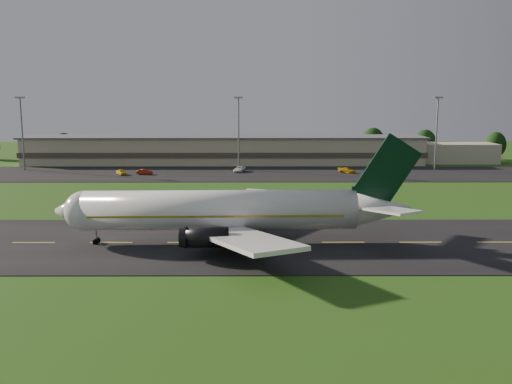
{
  "coord_description": "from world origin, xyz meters",
  "views": [
    {
      "loc": [
        9.32,
        -78.51,
        20.73
      ],
      "look_at": [
        9.6,
        8.0,
        6.0
      ],
      "focal_mm": 40.0,
      "sensor_mm": 36.0,
      "label": 1
    }
  ],
  "objects_px": {
    "light_mast_centre": "(239,124)",
    "service_vehicle_d": "(347,170)",
    "terminal": "(245,150)",
    "airliner": "(226,211)",
    "light_mast_east": "(437,124)",
    "service_vehicle_b": "(144,172)",
    "service_vehicle_a": "(121,172)",
    "service_vehicle_c": "(239,169)",
    "light_mast_west": "(22,124)"
  },
  "relations": [
    {
      "from": "light_mast_centre",
      "to": "service_vehicle_c",
      "type": "bearing_deg",
      "value": -86.07
    },
    {
      "from": "light_mast_west",
      "to": "service_vehicle_a",
      "type": "relative_size",
      "value": 4.89
    },
    {
      "from": "light_mast_east",
      "to": "airliner",
      "type": "bearing_deg",
      "value": -124.31
    },
    {
      "from": "service_vehicle_a",
      "to": "service_vehicle_b",
      "type": "height_order",
      "value": "service_vehicle_a"
    },
    {
      "from": "airliner",
      "to": "light_mast_west",
      "type": "xyz_separation_m",
      "value": [
        -60.42,
        79.98,
        8.08
      ]
    },
    {
      "from": "service_vehicle_a",
      "to": "light_mast_west",
      "type": "bearing_deg",
      "value": 127.99
    },
    {
      "from": "airliner",
      "to": "terminal",
      "type": "bearing_deg",
      "value": 87.96
    },
    {
      "from": "airliner",
      "to": "light_mast_east",
      "type": "bearing_deg",
      "value": 54.23
    },
    {
      "from": "terminal",
      "to": "service_vehicle_d",
      "type": "distance_m",
      "value": 36.29
    },
    {
      "from": "light_mast_west",
      "to": "service_vehicle_c",
      "type": "relative_size",
      "value": 3.84
    },
    {
      "from": "airliner",
      "to": "service_vehicle_c",
      "type": "bearing_deg",
      "value": 88.63
    },
    {
      "from": "terminal",
      "to": "service_vehicle_b",
      "type": "relative_size",
      "value": 34.92
    },
    {
      "from": "service_vehicle_c",
      "to": "terminal",
      "type": "bearing_deg",
      "value": 99.01
    },
    {
      "from": "terminal",
      "to": "light_mast_centre",
      "type": "relative_size",
      "value": 7.13
    },
    {
      "from": "service_vehicle_a",
      "to": "service_vehicle_d",
      "type": "relative_size",
      "value": 0.87
    },
    {
      "from": "terminal",
      "to": "light_mast_west",
      "type": "distance_m",
      "value": 64.1
    },
    {
      "from": "terminal",
      "to": "airliner",
      "type": "bearing_deg",
      "value": -90.59
    },
    {
      "from": "airliner",
      "to": "service_vehicle_d",
      "type": "distance_m",
      "value": 78.7
    },
    {
      "from": "airliner",
      "to": "service_vehicle_d",
      "type": "height_order",
      "value": "airliner"
    },
    {
      "from": "service_vehicle_b",
      "to": "terminal",
      "type": "bearing_deg",
      "value": -38.76
    },
    {
      "from": "terminal",
      "to": "light_mast_west",
      "type": "height_order",
      "value": "light_mast_west"
    },
    {
      "from": "light_mast_west",
      "to": "light_mast_centre",
      "type": "xyz_separation_m",
      "value": [
        60.0,
        0.0,
        0.0
      ]
    },
    {
      "from": "service_vehicle_a",
      "to": "service_vehicle_b",
      "type": "bearing_deg",
      "value": -26.3
    },
    {
      "from": "light_mast_east",
      "to": "light_mast_west",
      "type": "bearing_deg",
      "value": 180.0
    },
    {
      "from": "service_vehicle_b",
      "to": "service_vehicle_d",
      "type": "xyz_separation_m",
      "value": [
        53.84,
        2.87,
        0.01
      ]
    },
    {
      "from": "service_vehicle_c",
      "to": "service_vehicle_b",
      "type": "bearing_deg",
      "value": -156.03
    },
    {
      "from": "light_mast_east",
      "to": "service_vehicle_c",
      "type": "height_order",
      "value": "light_mast_east"
    },
    {
      "from": "terminal",
      "to": "service_vehicle_c",
      "type": "distance_m",
      "value": 20.92
    },
    {
      "from": "light_mast_east",
      "to": "service_vehicle_a",
      "type": "distance_m",
      "value": 87.02
    },
    {
      "from": "service_vehicle_b",
      "to": "service_vehicle_d",
      "type": "bearing_deg",
      "value": -80.63
    },
    {
      "from": "service_vehicle_c",
      "to": "light_mast_west",
      "type": "bearing_deg",
      "value": -172.19
    },
    {
      "from": "service_vehicle_d",
      "to": "light_mast_centre",
      "type": "bearing_deg",
      "value": 110.49
    },
    {
      "from": "service_vehicle_c",
      "to": "service_vehicle_d",
      "type": "xyz_separation_m",
      "value": [
        28.95,
        -2.39,
        -0.04
      ]
    },
    {
      "from": "light_mast_centre",
      "to": "service_vehicle_d",
      "type": "xyz_separation_m",
      "value": [
        29.26,
        -6.86,
        -11.94
      ]
    },
    {
      "from": "service_vehicle_a",
      "to": "service_vehicle_b",
      "type": "xyz_separation_m",
      "value": [
        5.99,
        0.66,
        -0.03
      ]
    },
    {
      "from": "airliner",
      "to": "service_vehicle_b",
      "type": "distance_m",
      "value": 74.67
    },
    {
      "from": "service_vehicle_a",
      "to": "service_vehicle_c",
      "type": "bearing_deg",
      "value": -21.73
    },
    {
      "from": "airliner",
      "to": "terminal",
      "type": "height_order",
      "value": "airliner"
    },
    {
      "from": "terminal",
      "to": "service_vehicle_b",
      "type": "height_order",
      "value": "terminal"
    },
    {
      "from": "airliner",
      "to": "light_mast_east",
      "type": "xyz_separation_m",
      "value": [
        54.58,
        79.98,
        8.08
      ]
    },
    {
      "from": "airliner",
      "to": "service_vehicle_d",
      "type": "xyz_separation_m",
      "value": [
        28.84,
        73.12,
        -3.87
      ]
    },
    {
      "from": "light_mast_east",
      "to": "service_vehicle_b",
      "type": "xyz_separation_m",
      "value": [
        -79.58,
        -9.72,
        -11.95
      ]
    },
    {
      "from": "light_mast_west",
      "to": "service_vehicle_b",
      "type": "xyz_separation_m",
      "value": [
        35.42,
        -9.72,
        -11.95
      ]
    },
    {
      "from": "terminal",
      "to": "service_vehicle_a",
      "type": "xyz_separation_m",
      "value": [
        -31.98,
        -26.57,
        -3.18
      ]
    },
    {
      "from": "airliner",
      "to": "light_mast_centre",
      "type": "xyz_separation_m",
      "value": [
        -0.42,
        79.98,
        8.08
      ]
    },
    {
      "from": "service_vehicle_d",
      "to": "light_mast_east",
      "type": "bearing_deg",
      "value": -41.4
    },
    {
      "from": "service_vehicle_c",
      "to": "light_mast_east",
      "type": "bearing_deg",
      "value": 16.72
    },
    {
      "from": "service_vehicle_c",
      "to": "service_vehicle_d",
      "type": "relative_size",
      "value": 1.11
    },
    {
      "from": "light_mast_centre",
      "to": "light_mast_east",
      "type": "bearing_deg",
      "value": 0.0
    },
    {
      "from": "light_mast_centre",
      "to": "service_vehicle_b",
      "type": "bearing_deg",
      "value": -158.42
    }
  ]
}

